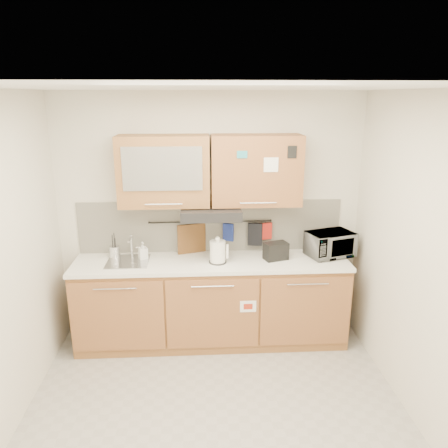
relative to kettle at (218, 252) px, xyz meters
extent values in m
plane|color=#9E9993|center=(-0.06, -1.13, -1.03)|extent=(3.20, 3.20, 0.00)
plane|color=white|center=(-0.06, -1.13, 1.57)|extent=(3.20, 3.20, 0.00)
plane|color=silver|center=(-0.06, 0.37, 0.27)|extent=(3.20, 0.00, 3.20)
plane|color=silver|center=(1.54, -1.13, 0.27)|extent=(0.00, 3.00, 3.00)
cube|color=#A56F3A|center=(-0.06, 0.07, -0.59)|extent=(2.80, 0.60, 0.88)
cube|color=black|center=(-0.06, 0.07, -0.98)|extent=(2.80, 0.54, 0.10)
cube|color=#A66C3B|center=(-1.00, -0.25, -0.56)|extent=(0.91, 0.02, 0.74)
cylinder|color=silver|center=(-1.00, -0.27, -0.25)|extent=(0.41, 0.01, 0.01)
cube|color=#A66C3B|center=(-0.06, -0.25, -0.56)|extent=(0.91, 0.02, 0.74)
cylinder|color=silver|center=(-0.06, -0.27, -0.25)|extent=(0.41, 0.01, 0.01)
cube|color=#A66C3B|center=(0.87, -0.25, -0.56)|extent=(0.91, 0.02, 0.74)
cylinder|color=silver|center=(0.87, -0.27, -0.25)|extent=(0.41, 0.01, 0.01)
cube|color=white|center=(-0.06, 0.06, -0.13)|extent=(2.82, 0.62, 0.04)
cube|color=silver|center=(-0.06, 0.35, 0.17)|extent=(2.80, 0.02, 0.56)
cube|color=#A56F3A|center=(-0.52, 0.19, 0.80)|extent=(0.90, 0.35, 0.70)
cube|color=silver|center=(-0.52, 0.01, 0.85)|extent=(0.76, 0.02, 0.42)
cube|color=#A66C3B|center=(0.40, 0.19, 0.80)|extent=(0.90, 0.35, 0.70)
cube|color=white|center=(0.52, 0.01, 0.88)|extent=(0.14, 0.00, 0.14)
cube|color=black|center=(-0.06, 0.12, 0.39)|extent=(0.60, 0.46, 0.10)
cube|color=silver|center=(-0.91, 0.07, -0.11)|extent=(0.42, 0.40, 0.03)
cylinder|color=silver|center=(-0.89, 0.23, 0.01)|extent=(0.03, 0.03, 0.24)
cylinder|color=silver|center=(-0.89, 0.15, 0.11)|extent=(0.02, 0.18, 0.02)
cylinder|color=black|center=(-0.06, 0.32, 0.23)|extent=(1.30, 0.02, 0.02)
cylinder|color=silver|center=(-1.06, 0.18, -0.04)|extent=(0.11, 0.11, 0.14)
cylinder|color=black|center=(-1.08, 0.18, 0.02)|extent=(0.01, 0.01, 0.25)
cylinder|color=black|center=(-1.05, 0.16, 0.00)|extent=(0.01, 0.01, 0.23)
cylinder|color=black|center=(-1.06, 0.19, 0.03)|extent=(0.01, 0.01, 0.27)
cylinder|color=black|center=(-1.07, 0.16, -0.01)|extent=(0.01, 0.01, 0.20)
cylinder|color=white|center=(0.00, 0.00, 0.00)|extent=(0.18, 0.18, 0.23)
sphere|color=white|center=(0.00, 0.00, 0.14)|extent=(0.05, 0.05, 0.05)
cube|color=white|center=(0.10, -0.01, 0.02)|extent=(0.03, 0.03, 0.15)
cylinder|color=black|center=(0.00, 0.00, -0.10)|extent=(0.18, 0.18, 0.01)
cube|color=black|center=(0.60, 0.06, -0.02)|extent=(0.27, 0.21, 0.18)
cube|color=black|center=(0.56, 0.04, 0.06)|extent=(0.10, 0.12, 0.01)
cube|color=black|center=(0.64, 0.07, 0.06)|extent=(0.10, 0.12, 0.01)
imported|color=#999999|center=(1.19, 0.13, 0.02)|extent=(0.54, 0.45, 0.26)
imported|color=#999999|center=(-0.77, 0.14, -0.02)|extent=(0.11, 0.11, 0.19)
cube|color=brown|center=(-0.27, 0.30, 0.02)|extent=(0.30, 0.12, 0.38)
cube|color=navy|center=(0.13, 0.30, 0.12)|extent=(0.12, 0.07, 0.19)
cube|color=black|center=(0.41, 0.30, 0.09)|extent=(0.16, 0.07, 0.25)
cube|color=red|center=(0.52, 0.30, 0.12)|extent=(0.15, 0.06, 0.18)
camera|label=1|loc=(-0.18, -4.13, 1.52)|focal=35.00mm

